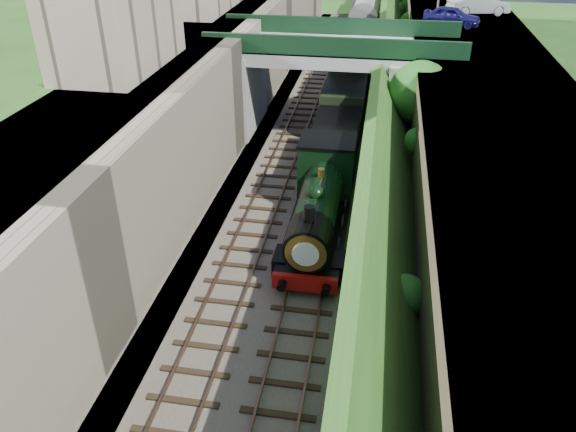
{
  "coord_description": "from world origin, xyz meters",
  "views": [
    {
      "loc": [
        3.59,
        -12.7,
        14.97
      ],
      "look_at": [
        0.0,
        8.46,
        2.29
      ],
      "focal_mm": 35.0,
      "sensor_mm": 36.0,
      "label": 1
    }
  ],
  "objects": [
    {
      "name": "retaining_wall",
      "position": [
        -5.5,
        20.0,
        3.5
      ],
      "size": [
        1.0,
        90.0,
        7.0
      ],
      "primitive_type": "cube",
      "color": "#756B56",
      "rests_on": "ground"
    },
    {
      "name": "coach_front",
      "position": [
        1.2,
        30.39,
        2.05
      ],
      "size": [
        2.9,
        18.0,
        3.7
      ],
      "color": "black",
      "rests_on": "trackbed"
    },
    {
      "name": "track_left",
      "position": [
        -2.0,
        20.0,
        0.25
      ],
      "size": [
        2.5,
        90.0,
        0.2
      ],
      "color": "black",
      "rests_on": "trackbed"
    },
    {
      "name": "tender",
      "position": [
        1.2,
        17.79,
        1.62
      ],
      "size": [
        2.7,
        6.0,
        3.05
      ],
      "color": "black",
      "rests_on": "trackbed"
    },
    {
      "name": "car_silver",
      "position": [
        10.51,
        34.9,
        7.02
      ],
      "size": [
        4.97,
        2.97,
        1.55
      ],
      "primitive_type": "imported",
      "rotation": [
        0.0,
        0.0,
        1.88
      ],
      "color": "#AAABAF",
      "rests_on": "street_plateau_right"
    },
    {
      "name": "track_right",
      "position": [
        1.2,
        20.0,
        0.25
      ],
      "size": [
        2.5,
        90.0,
        0.2
      ],
      "color": "black",
      "rests_on": "trackbed"
    },
    {
      "name": "street_plateau_right",
      "position": [
        9.5,
        20.0,
        3.12
      ],
      "size": [
        8.0,
        90.0,
        6.25
      ],
      "primitive_type": "cube",
      "color": "#262628",
      "rests_on": "ground"
    },
    {
      "name": "building_near",
      "position": [
        -9.5,
        14.0,
        9.0
      ],
      "size": [
        4.0,
        8.0,
        4.0
      ],
      "primitive_type": "cube",
      "color": "gray",
      "rests_on": "street_plateau_left"
    },
    {
      "name": "tree",
      "position": [
        5.91,
        19.37,
        4.65
      ],
      "size": [
        3.6,
        3.8,
        6.6
      ],
      "color": "black",
      "rests_on": "ground"
    },
    {
      "name": "trackbed",
      "position": [
        0.0,
        20.0,
        0.1
      ],
      "size": [
        10.0,
        90.0,
        0.2
      ],
      "primitive_type": "cube",
      "color": "#473F38",
      "rests_on": "ground"
    },
    {
      "name": "locomotive",
      "position": [
        1.2,
        10.43,
        1.89
      ],
      "size": [
        3.1,
        10.23,
        3.83
      ],
      "color": "black",
      "rests_on": "trackbed"
    },
    {
      "name": "ground",
      "position": [
        0.0,
        0.0,
        0.0
      ],
      "size": [
        160.0,
        160.0,
        0.0
      ],
      "primitive_type": "plane",
      "color": "#1E4714",
      "rests_on": "ground"
    },
    {
      "name": "road_bridge",
      "position": [
        0.94,
        24.0,
        4.08
      ],
      "size": [
        16.0,
        6.4,
        7.25
      ],
      "color": "gray",
      "rests_on": "ground"
    },
    {
      "name": "street_plateau_left",
      "position": [
        -9.0,
        20.0,
        3.5
      ],
      "size": [
        6.0,
        90.0,
        7.0
      ],
      "primitive_type": "cube",
      "color": "#262628",
      "rests_on": "ground"
    },
    {
      "name": "coach_middle",
      "position": [
        1.2,
        49.19,
        2.05
      ],
      "size": [
        2.9,
        18.0,
        3.7
      ],
      "color": "black",
      "rests_on": "trackbed"
    },
    {
      "name": "car_blue",
      "position": [
        8.15,
        30.37,
        6.93
      ],
      "size": [
        4.26,
        2.54,
        1.36
      ],
      "primitive_type": "imported",
      "rotation": [
        0.0,
        0.0,
        1.32
      ],
      "color": "#15124E",
      "rests_on": "street_plateau_right"
    },
    {
      "name": "embankment_slope",
      "position": [
        4.96,
        18.41,
        2.69
      ],
      "size": [
        4.77,
        90.0,
        6.54
      ],
      "color": "#1E4714",
      "rests_on": "ground"
    }
  ]
}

